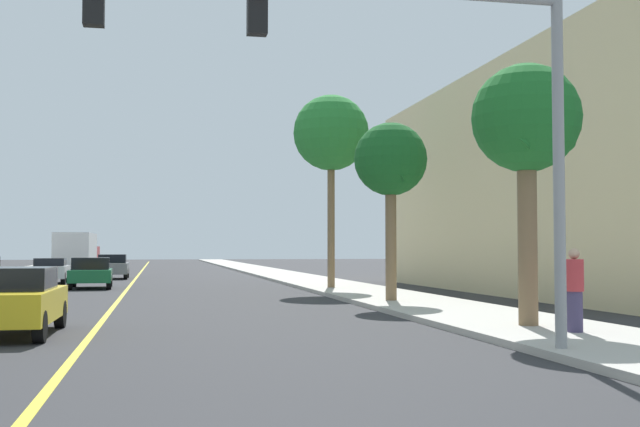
% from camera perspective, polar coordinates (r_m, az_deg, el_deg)
% --- Properties ---
extents(ground, '(192.00, 192.00, 0.00)m').
position_cam_1_polar(ground, '(46.25, -13.37, -4.81)').
color(ground, '#2D2D30').
extents(sidewalk_right, '(3.78, 168.00, 0.15)m').
position_cam_1_polar(sidewalk_right, '(46.96, -1.45, -4.75)').
color(sidewalk_right, '#B2ADA3').
rests_on(sidewalk_right, ground).
extents(lane_marking_center, '(0.16, 144.00, 0.01)m').
position_cam_1_polar(lane_marking_center, '(46.25, -13.37, -4.80)').
color(lane_marking_center, yellow).
rests_on(lane_marking_center, ground).
extents(building_right_near, '(11.78, 25.23, 9.37)m').
position_cam_1_polar(building_right_near, '(36.71, 19.32, 1.99)').
color(building_right_near, beige).
rests_on(building_right_near, ground).
extents(traffic_signal_mast, '(10.98, 0.36, 6.40)m').
position_cam_1_polar(traffic_signal_mast, '(13.25, 3.54, 10.82)').
color(traffic_signal_mast, gray).
rests_on(traffic_signal_mast, sidewalk_right).
extents(palm_near, '(2.45, 2.45, 5.88)m').
position_cam_1_polar(palm_near, '(18.40, 14.72, 6.31)').
color(palm_near, brown).
rests_on(palm_near, sidewalk_right).
extents(palm_mid, '(2.45, 2.45, 5.93)m').
position_cam_1_polar(palm_mid, '(26.46, 5.14, 3.72)').
color(palm_mid, brown).
rests_on(palm_mid, sidewalk_right).
extents(palm_far, '(3.38, 3.38, 8.58)m').
position_cam_1_polar(palm_far, '(35.26, 0.80, 5.76)').
color(palm_far, brown).
rests_on(palm_far, sidewalk_right).
extents(car_white, '(1.91, 4.58, 1.36)m').
position_cam_1_polar(car_white, '(44.44, -18.94, -3.91)').
color(car_white, white).
rests_on(car_white, ground).
extents(car_yellow, '(1.81, 4.17, 1.45)m').
position_cam_1_polar(car_yellow, '(18.13, -21.34, -5.86)').
color(car_yellow, gold).
rests_on(car_yellow, ground).
extents(car_green, '(2.06, 4.09, 1.44)m').
position_cam_1_polar(car_green, '(38.55, -16.27, -4.14)').
color(car_green, '#196638').
rests_on(car_green, ground).
extents(car_gray, '(1.91, 4.09, 1.51)m').
position_cam_1_polar(car_gray, '(50.55, -14.79, -3.72)').
color(car_gray, slate).
rests_on(car_gray, ground).
extents(delivery_truck, '(2.52, 8.47, 2.97)m').
position_cam_1_polar(delivery_truck, '(59.24, -17.20, -2.72)').
color(delivery_truck, red).
rests_on(delivery_truck, ground).
extents(pedestrian, '(0.38, 0.38, 1.71)m').
position_cam_1_polar(pedestrian, '(17.00, 17.96, -5.30)').
color(pedestrian, '#3F3859').
rests_on(pedestrian, sidewalk_right).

